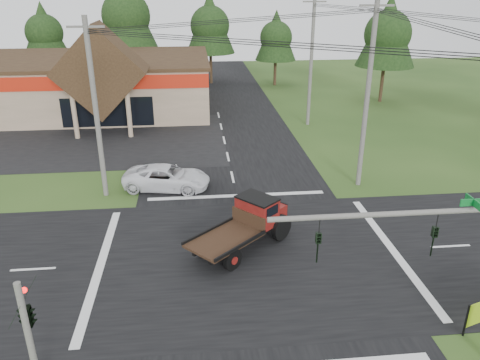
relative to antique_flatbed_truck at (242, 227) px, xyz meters
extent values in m
plane|color=#254017|center=(0.33, -0.92, -1.20)|extent=(120.00, 120.00, 0.00)
cube|color=black|center=(0.33, -0.92, -1.19)|extent=(12.00, 120.00, 0.02)
cube|color=black|center=(0.33, -0.92, -1.19)|extent=(120.00, 12.00, 0.02)
cube|color=black|center=(-13.67, 18.08, -1.19)|extent=(28.00, 14.00, 0.02)
cube|color=gray|center=(-15.67, 29.08, 1.30)|extent=(30.00, 15.00, 5.00)
cube|color=#312014|center=(-15.67, 29.08, 3.85)|extent=(30.40, 15.40, 0.30)
cube|color=#9C1B0C|center=(-15.67, 21.53, 2.90)|extent=(30.00, 0.12, 1.20)
cube|color=#312014|center=(-9.67, 20.58, 4.10)|extent=(7.78, 4.00, 7.78)
cylinder|color=gray|center=(-11.87, 18.88, 0.80)|extent=(0.40, 0.40, 4.00)
cylinder|color=gray|center=(-7.47, 18.88, 0.80)|extent=(0.40, 0.40, 4.00)
cube|color=black|center=(-9.67, 21.56, 0.30)|extent=(8.00, 0.08, 2.60)
cylinder|color=#595651|center=(3.83, -8.42, 4.80)|extent=(8.00, 0.16, 0.16)
imported|color=black|center=(4.83, -8.42, 3.80)|extent=(0.16, 0.20, 1.00)
imported|color=black|center=(1.33, -8.42, 3.80)|extent=(0.16, 0.20, 1.00)
cube|color=#0C6626|center=(5.83, -8.42, 5.05)|extent=(0.80, 0.04, 0.22)
cylinder|color=#595651|center=(-7.17, -8.42, 1.00)|extent=(0.20, 0.20, 4.40)
imported|color=black|center=(-7.17, -8.22, 2.50)|extent=(0.53, 2.48, 1.00)
sphere|color=#FF0C0C|center=(-7.17, -8.07, 2.70)|extent=(0.18, 0.18, 0.18)
cylinder|color=#595651|center=(-7.67, 7.08, 4.05)|extent=(0.30, 0.30, 10.50)
cube|color=#595651|center=(-7.67, 7.08, 8.70)|extent=(2.00, 0.12, 0.12)
cylinder|color=#595651|center=(8.33, 7.08, 4.55)|extent=(0.30, 0.30, 11.50)
cube|color=#595651|center=(8.33, 7.08, 9.70)|extent=(2.00, 0.12, 0.12)
cylinder|color=#595651|center=(8.33, 21.08, 4.40)|extent=(0.30, 0.30, 11.20)
cube|color=#595651|center=(8.33, 21.08, 9.40)|extent=(2.00, 0.12, 0.12)
cylinder|color=#332316|center=(-19.67, 41.08, 0.55)|extent=(0.36, 0.36, 3.50)
cone|color=black|center=(-19.67, 41.08, 5.60)|extent=(5.60, 5.60, 6.60)
sphere|color=black|center=(-19.67, 41.08, 5.30)|extent=(4.40, 4.40, 4.40)
cylinder|color=#332316|center=(-9.67, 40.08, 1.07)|extent=(0.36, 0.36, 4.55)
cone|color=black|center=(-9.67, 40.08, 7.64)|extent=(7.28, 7.28, 8.58)
sphere|color=black|center=(-9.67, 40.08, 7.25)|extent=(5.72, 5.72, 5.72)
cylinder|color=#332316|center=(0.33, 41.08, 0.72)|extent=(0.36, 0.36, 3.85)
cone|color=black|center=(0.33, 41.08, 6.28)|extent=(6.16, 6.16, 7.26)
sphere|color=black|center=(0.33, 41.08, 5.95)|extent=(4.84, 4.84, 4.84)
cylinder|color=#332316|center=(8.33, 39.08, 0.37)|extent=(0.36, 0.36, 3.15)
cone|color=black|center=(8.33, 39.08, 4.92)|extent=(5.04, 5.04, 5.94)
sphere|color=black|center=(8.33, 39.08, 4.65)|extent=(3.96, 3.96, 3.96)
cylinder|color=#332316|center=(18.33, 29.08, 0.72)|extent=(0.36, 0.36, 3.85)
cone|color=black|center=(18.33, 29.08, 6.28)|extent=(6.16, 6.16, 7.26)
sphere|color=black|center=(18.33, 29.08, 5.95)|extent=(4.84, 4.84, 4.84)
imported|color=white|center=(-3.94, 7.69, -0.45)|extent=(5.74, 3.42, 1.50)
camera|label=1|loc=(-2.09, -19.81, 10.89)|focal=35.00mm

